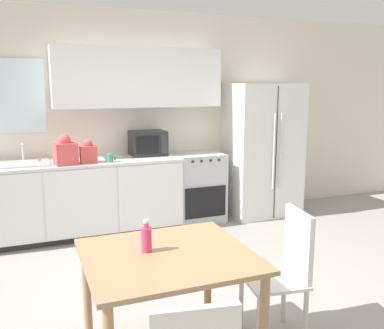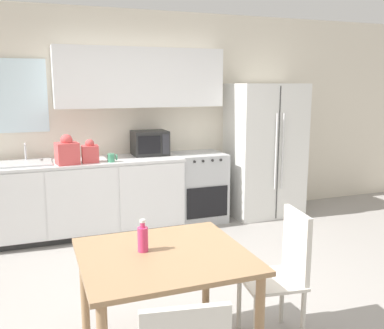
{
  "view_description": "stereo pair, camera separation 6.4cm",
  "coord_description": "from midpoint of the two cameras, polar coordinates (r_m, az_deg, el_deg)",
  "views": [
    {
      "loc": [
        -1.08,
        -3.06,
        1.79
      ],
      "look_at": [
        0.35,
        0.58,
        1.05
      ],
      "focal_mm": 40.0,
      "sensor_mm": 36.0,
      "label": 1
    },
    {
      "loc": [
        -1.02,
        -3.08,
        1.79
      ],
      "look_at": [
        0.35,
        0.58,
        1.05
      ],
      "focal_mm": 40.0,
      "sensor_mm": 36.0,
      "label": 2
    }
  ],
  "objects": [
    {
      "name": "drink_bottle",
      "position": [
        2.69,
        -5.89,
        -9.76
      ],
      "size": [
        0.07,
        0.07,
        0.2
      ],
      "color": "#DB386B",
      "rests_on": "dining_table"
    },
    {
      "name": "dining_table",
      "position": [
        2.72,
        -3.02,
        -13.89
      ],
      "size": [
        1.01,
        0.93,
        0.77
      ],
      "color": "#997551",
      "rests_on": "ground_plane"
    },
    {
      "name": "kitchen_counter",
      "position": [
        5.27,
        -14.33,
        -4.31
      ],
      "size": [
        2.44,
        0.67,
        0.9
      ],
      "color": "#333333",
      "rests_on": "ground_plane"
    },
    {
      "name": "dining_chair_side",
      "position": [
        3.14,
        12.78,
        -13.06
      ],
      "size": [
        0.45,
        0.45,
        0.93
      ],
      "rotation": [
        0.0,
        0.0,
        1.43
      ],
      "color": "beige",
      "rests_on": "ground_plane"
    },
    {
      "name": "microwave",
      "position": [
        5.43,
        -5.3,
        2.88
      ],
      "size": [
        0.43,
        0.36,
        0.31
      ],
      "color": "#282828",
      "rests_on": "kitchen_counter"
    },
    {
      "name": "wall_back",
      "position": [
        5.51,
        -9.08,
        7.07
      ],
      "size": [
        12.0,
        0.38,
        2.7
      ],
      "color": "beige",
      "rests_on": "ground_plane"
    },
    {
      "name": "oven_range",
      "position": [
        5.66,
        1.24,
        -3.0
      ],
      "size": [
        0.63,
        0.6,
        0.9
      ],
      "color": "#B7BABC",
      "rests_on": "ground_plane"
    },
    {
      "name": "grocery_bag_0",
      "position": [
        4.97,
        -15.96,
        1.7
      ],
      "size": [
        0.27,
        0.24,
        0.34
      ],
      "rotation": [
        0.0,
        0.0,
        0.16
      ],
      "color": "#D14C4C",
      "rests_on": "kitchen_counter"
    },
    {
      "name": "kitchen_sink",
      "position": [
        5.16,
        -20.94,
        0.24
      ],
      "size": [
        0.55,
        0.46,
        0.22
      ],
      "color": "#B7BABC",
      "rests_on": "kitchen_counter"
    },
    {
      "name": "ground_plane",
      "position": [
        3.71,
        -1.46,
        -18.17
      ],
      "size": [
        12.0,
        12.0,
        0.0
      ],
      "primitive_type": "plane",
      "color": "gray"
    },
    {
      "name": "coffee_mug",
      "position": [
        5.01,
        -10.3,
        0.89
      ],
      "size": [
        0.11,
        0.08,
        0.1
      ],
      "color": "#3F8C66",
      "rests_on": "kitchen_counter"
    },
    {
      "name": "refrigerator",
      "position": [
        5.94,
        9.96,
        1.9
      ],
      "size": [
        0.95,
        0.73,
        1.8
      ],
      "color": "silver",
      "rests_on": "ground_plane"
    },
    {
      "name": "grocery_bag_1",
      "position": [
        5.03,
        -13.08,
        1.6
      ],
      "size": [
        0.19,
        0.16,
        0.27
      ],
      "rotation": [
        0.0,
        0.0,
        -0.03
      ],
      "color": "#D14C4C",
      "rests_on": "kitchen_counter"
    }
  ]
}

